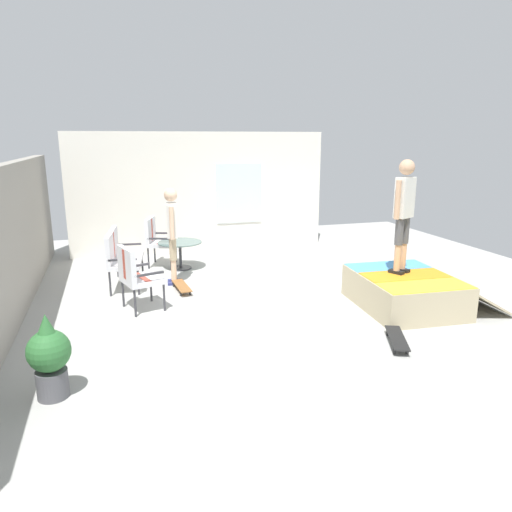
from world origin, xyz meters
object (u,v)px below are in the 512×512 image
at_px(patio_chair_near_house, 156,237).
at_px(person_watching, 172,228).
at_px(skate_ramp, 406,291).
at_px(patio_chair_by_wall, 135,273).
at_px(patio_bench, 120,253).
at_px(skateboard_spare, 397,338).
at_px(patio_table, 180,250).
at_px(potted_plant, 49,356).
at_px(person_skater, 404,207).
at_px(skateboard_by_bench, 182,286).

bearing_deg(patio_chair_near_house, person_watching, -173.19).
bearing_deg(skate_ramp, patio_chair_by_wall, 74.96).
xyz_separation_m(patio_bench, skateboard_spare, (-3.70, -3.38, -0.53)).
distance_m(patio_chair_by_wall, skateboard_spare, 3.97).
distance_m(patio_table, skateboard_spare, 5.05).
height_order(skate_ramp, potted_plant, potted_plant).
distance_m(skate_ramp, patio_table, 4.57).
relative_size(person_watching, skateboard_spare, 2.17).
xyz_separation_m(patio_bench, patio_chair_near_house, (1.27, -0.77, -0.00)).
relative_size(person_skater, skateboard_by_bench, 2.19).
relative_size(skate_ramp, patio_chair_by_wall, 2.16).
xyz_separation_m(patio_chair_near_house, skateboard_by_bench, (-1.88, -0.24, -0.53)).
bearing_deg(patio_table, potted_plant, 156.68).
relative_size(patio_chair_near_house, patio_table, 1.13).
bearing_deg(person_skater, patio_chair_near_house, 43.96).
distance_m(patio_chair_near_house, potted_plant, 5.28).
distance_m(skate_ramp, person_watching, 4.18).
height_order(skateboard_by_bench, potted_plant, potted_plant).
height_order(person_watching, potted_plant, person_watching).
relative_size(patio_table, skateboard_spare, 1.11).
xyz_separation_m(patio_bench, patio_table, (0.85, -1.21, -0.21)).
distance_m(person_watching, skateboard_spare, 4.42).
xyz_separation_m(patio_chair_by_wall, person_watching, (1.25, -0.74, 0.43)).
bearing_deg(patio_table, skateboard_spare, -154.41).
bearing_deg(skateboard_by_bench, skateboard_spare, -142.43).
height_order(person_watching, skateboard_spare, person_watching).
xyz_separation_m(patio_table, skateboard_by_bench, (-1.46, 0.19, -0.32)).
height_order(patio_bench, skateboard_by_bench, patio_bench).
bearing_deg(skate_ramp, patio_chair_near_house, 43.27).
distance_m(person_skater, skateboard_spare, 2.20).
xyz_separation_m(skate_ramp, potted_plant, (-1.28, 5.10, 0.20)).
xyz_separation_m(patio_bench, patio_chair_by_wall, (-1.39, -0.20, -0.00)).
height_order(skateboard_spare, potted_plant, potted_plant).
bearing_deg(potted_plant, patio_bench, -11.78).
xyz_separation_m(skateboard_by_bench, skateboard_spare, (-3.08, -2.37, 0.00)).
xyz_separation_m(person_watching, potted_plant, (-3.64, 1.73, -0.58)).
distance_m(skate_ramp, patio_bench, 4.99).
bearing_deg(patio_chair_by_wall, patio_bench, 8.15).
height_order(patio_bench, patio_chair_near_house, same).
height_order(patio_chair_near_house, person_watching, person_watching).
relative_size(skate_ramp, patio_chair_near_house, 2.16).
relative_size(patio_chair_near_house, skateboard_spare, 1.25).
relative_size(patio_bench, skateboard_spare, 1.61).
xyz_separation_m(patio_chair_near_house, patio_table, (-0.42, -0.43, -0.21)).
bearing_deg(skate_ramp, skateboard_spare, 142.28).
bearing_deg(person_skater, patio_chair_by_wall, 76.68).
bearing_deg(person_watching, patio_table, -14.93).
relative_size(skate_ramp, patio_table, 2.45).
bearing_deg(potted_plant, patio_table, -23.32).
relative_size(skate_ramp, skateboard_by_bench, 2.71).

